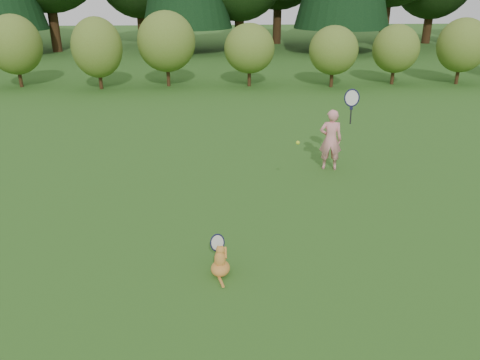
{
  "coord_description": "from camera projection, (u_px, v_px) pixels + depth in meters",
  "views": [
    {
      "loc": [
        -0.37,
        -6.36,
        3.61
      ],
      "look_at": [
        0.2,
        0.8,
        0.7
      ],
      "focal_mm": 35.0,
      "sensor_mm": 36.0,
      "label": 1
    }
  ],
  "objects": [
    {
      "name": "ground",
      "position": [
        231.0,
        241.0,
        7.26
      ],
      "size": [
        100.0,
        100.0,
        0.0
      ],
      "primitive_type": "plane",
      "color": "#215919",
      "rests_on": "ground"
    },
    {
      "name": "shrub_row",
      "position": [
        211.0,
        50.0,
        18.75
      ],
      "size": [
        28.0,
        3.0,
        2.8
      ],
      "primitive_type": null,
      "color": "#596C21",
      "rests_on": "ground"
    },
    {
      "name": "child",
      "position": [
        331.0,
        138.0,
        9.97
      ],
      "size": [
        0.76,
        0.46,
        1.97
      ],
      "rotation": [
        0.0,
        0.0,
        2.95
      ],
      "color": "pink",
      "rests_on": "ground"
    },
    {
      "name": "cat",
      "position": [
        220.0,
        259.0,
        6.35
      ],
      "size": [
        0.39,
        0.63,
        0.6
      ],
      "rotation": [
        0.0,
        0.0,
        -0.25
      ],
      "color": "orange",
      "rests_on": "ground"
    },
    {
      "name": "tennis_ball",
      "position": [
        298.0,
        143.0,
        8.27
      ],
      "size": [
        0.07,
        0.07,
        0.07
      ],
      "color": "#B7DE1A",
      "rests_on": "ground"
    }
  ]
}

